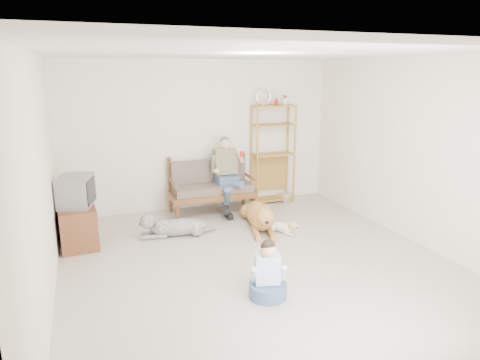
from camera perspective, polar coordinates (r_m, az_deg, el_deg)
name	(u,v)px	position (r m, az deg, el deg)	size (l,w,h in m)	color
floor	(259,265)	(5.78, 2.49, -11.24)	(5.50, 5.50, 0.00)	#BDB4A6
ceiling	(261,53)	(5.22, 2.83, 16.57)	(5.50, 5.50, 0.00)	white
wall_back	(201,135)	(7.90, -5.22, 5.96)	(5.00, 5.00, 0.00)	white
wall_front	(422,249)	(3.12, 23.09, -8.49)	(5.00, 5.00, 0.00)	white
wall_left	(41,184)	(4.95, -25.05, -0.43)	(5.50, 5.50, 0.00)	white
wall_right	(419,153)	(6.71, 22.73, 3.40)	(5.50, 5.50, 0.00)	white
loveseat	(211,186)	(7.72, -3.87, -0.77)	(1.51, 0.73, 0.95)	brown
man	(228,180)	(7.56, -1.67, 0.04)	(0.52, 0.74, 1.20)	#465C81
etagere	(273,153)	(8.24, 4.40, 3.61)	(0.84, 0.37, 2.19)	#A57C33
book_stack	(286,197)	(8.53, 6.17, -2.24)	(0.22, 0.16, 0.14)	beige
tv_stand	(77,225)	(6.76, -20.88, -5.59)	(0.55, 0.93, 0.60)	brown
crt_tv	(76,191)	(6.57, -21.00, -1.38)	(0.55, 0.63, 0.44)	slate
wall_outlet	(135,197)	(7.88, -13.82, -2.24)	(0.12, 0.02, 0.08)	white
golden_retriever	(260,216)	(7.01, 2.67, -4.82)	(0.64, 1.59, 0.49)	#C68345
shaggy_dog	(172,227)	(6.76, -9.08, -6.15)	(1.27, 0.41, 0.37)	silver
terrier	(285,227)	(6.85, 6.01, -6.24)	(0.37, 0.55, 0.23)	white
child	(268,276)	(4.95, 3.73, -12.72)	(0.44, 0.44, 0.69)	#465C81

